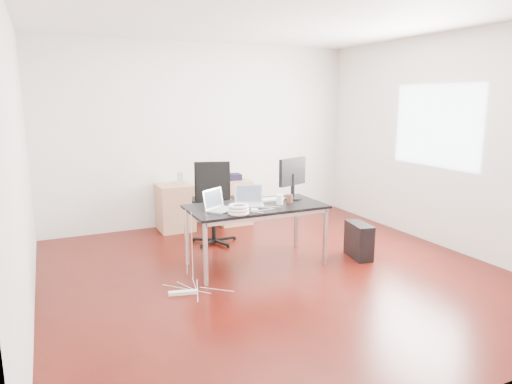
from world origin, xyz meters
name	(u,v)px	position (x,y,z in m)	size (l,w,h in m)	color
room_shell	(280,151)	(0.04, 0.00, 1.40)	(5.00, 5.00, 5.00)	#370A06
desk	(256,210)	(-0.08, 0.37, 0.68)	(1.60, 0.80, 0.73)	black
office_chair	(213,199)	(-0.23, 1.45, 0.61)	(0.60, 0.62, 1.08)	black
filing_cabinet_left	(175,207)	(-0.57, 2.23, 0.35)	(0.50, 0.50, 0.70)	#A37051
filing_cabinet_right	(233,202)	(0.37, 2.23, 0.35)	(0.50, 0.50, 0.70)	#A37051
pc_tower	(359,240)	(1.19, 0.05, 0.22)	(0.20, 0.45, 0.44)	black
wastebasket	(217,216)	(0.11, 2.25, 0.14)	(0.24, 0.24, 0.28)	black
power_strip	(183,293)	(-1.12, -0.10, 0.02)	(0.30, 0.06, 0.04)	white
laptop_left	(219,205)	(-0.56, 0.34, 0.79)	(0.41, 0.39, 0.23)	silver
laptop_right	(249,201)	(-0.15, 0.40, 0.79)	(0.40, 0.36, 0.23)	silver
monitor	(292,176)	(0.49, 0.53, 1.01)	(0.44, 0.26, 0.51)	black
keyboard	(267,200)	(0.16, 0.55, 0.74)	(0.44, 0.14, 0.02)	white
cup_white	(280,200)	(0.19, 0.29, 0.79)	(0.08, 0.08, 0.12)	white
cup_brown	(289,199)	(0.34, 0.33, 0.78)	(0.08, 0.08, 0.10)	#5B2C1F
cable_coil	(239,209)	(-0.43, 0.07, 0.78)	(0.24, 0.24, 0.11)	white
power_adapter	(255,210)	(-0.22, 0.10, 0.74)	(0.07, 0.07, 0.03)	white
speaker	(180,178)	(-0.47, 2.24, 0.79)	(0.09, 0.08, 0.18)	#9E9E9E
navy_garment	(231,177)	(0.36, 2.26, 0.74)	(0.30, 0.24, 0.09)	black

